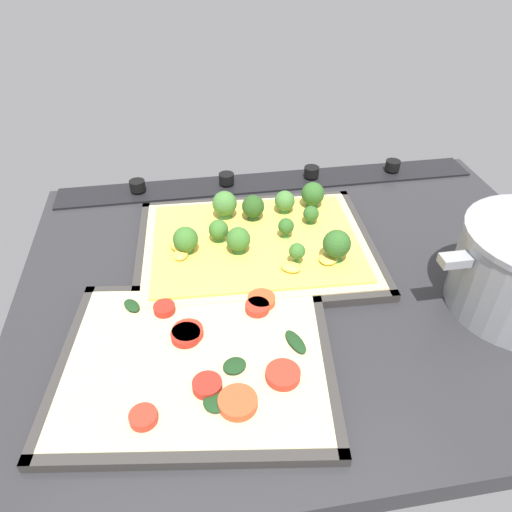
{
  "coord_description": "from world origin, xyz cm",
  "views": [
    {
      "loc": [
        15.4,
        50.4,
        44.72
      ],
      "look_at": [
        6.83,
        -1.83,
        3.48
      ],
      "focal_mm": 33.74,
      "sensor_mm": 36.0,
      "label": 1
    }
  ],
  "objects_px": {
    "baking_tray_front": "(256,248)",
    "baking_tray_back": "(196,363)",
    "veggie_pizza_back": "(200,359)",
    "broccoli_pizza": "(258,238)"
  },
  "relations": [
    {
      "from": "baking_tray_front",
      "to": "baking_tray_back",
      "type": "relative_size",
      "value": 1.06
    },
    {
      "from": "baking_tray_back",
      "to": "veggie_pizza_back",
      "type": "height_order",
      "value": "veggie_pizza_back"
    },
    {
      "from": "baking_tray_front",
      "to": "broccoli_pizza",
      "type": "relative_size",
      "value": 1.07
    },
    {
      "from": "baking_tray_front",
      "to": "broccoli_pizza",
      "type": "xyz_separation_m",
      "value": [
        -0.0,
        -0.0,
        0.02
      ]
    },
    {
      "from": "broccoli_pizza",
      "to": "veggie_pizza_back",
      "type": "distance_m",
      "value": 0.24
    },
    {
      "from": "veggie_pizza_back",
      "to": "broccoli_pizza",
      "type": "bearing_deg",
      "value": -115.76
    },
    {
      "from": "baking_tray_back",
      "to": "veggie_pizza_back",
      "type": "distance_m",
      "value": 0.01
    },
    {
      "from": "baking_tray_front",
      "to": "broccoli_pizza",
      "type": "bearing_deg",
      "value": -129.94
    },
    {
      "from": "baking_tray_back",
      "to": "veggie_pizza_back",
      "type": "bearing_deg",
      "value": 176.55
    },
    {
      "from": "baking_tray_front",
      "to": "baking_tray_back",
      "type": "height_order",
      "value": "same"
    }
  ]
}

